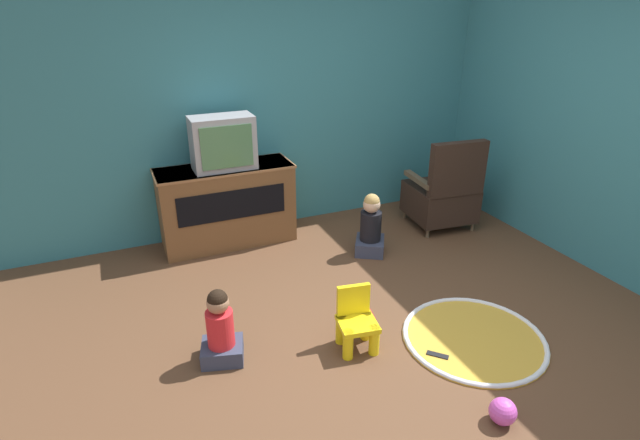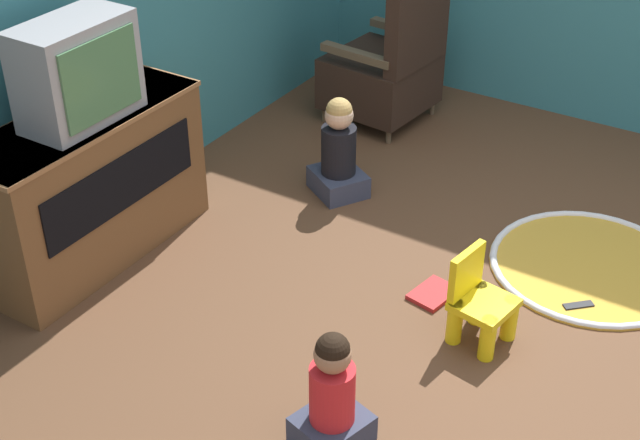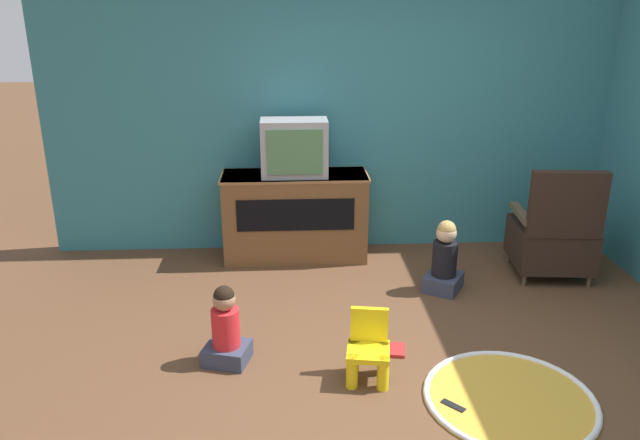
{
  "view_description": "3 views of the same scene",
  "coord_description": "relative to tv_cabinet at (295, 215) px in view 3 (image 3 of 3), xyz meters",
  "views": [
    {
      "loc": [
        -1.72,
        -2.57,
        2.3
      ],
      "look_at": [
        -0.34,
        0.61,
        0.74
      ],
      "focal_mm": 28.0,
      "sensor_mm": 36.0,
      "label": 1
    },
    {
      "loc": [
        -3.44,
        -1.09,
        2.74
      ],
      "look_at": [
        -0.68,
        0.63,
        0.63
      ],
      "focal_mm": 50.0,
      "sensor_mm": 36.0,
      "label": 2
    },
    {
      "loc": [
        -0.82,
        -3.39,
        2.29
      ],
      "look_at": [
        -0.6,
        0.56,
        0.87
      ],
      "focal_mm": 35.0,
      "sensor_mm": 36.0,
      "label": 3
    }
  ],
  "objects": [
    {
      "name": "yellow_kid_chair",
      "position": [
        0.42,
        -1.99,
        -0.23
      ],
      "size": [
        0.3,
        0.29,
        0.45
      ],
      "rotation": [
        0.0,
        0.0,
        -0.16
      ],
      "color": "yellow",
      "rests_on": "ground_plane"
    },
    {
      "name": "child_watching_center",
      "position": [
        -0.49,
        -1.75,
        -0.17
      ],
      "size": [
        0.34,
        0.31,
        0.55
      ],
      "rotation": [
        0.0,
        0.0,
        -0.28
      ],
      "color": "#33384C",
      "rests_on": "ground_plane"
    },
    {
      "name": "ground_plane",
      "position": [
        0.75,
        -1.98,
        -0.41
      ],
      "size": [
        30.0,
        30.0,
        0.0
      ],
      "primitive_type": "plane",
      "color": "brown"
    },
    {
      "name": "book",
      "position": [
        0.6,
        -1.69,
        -0.4
      ],
      "size": [
        0.26,
        0.21,
        0.02
      ],
      "rotation": [
        0.0,
        0.0,
        2.96
      ],
      "color": "#B22323",
      "rests_on": "ground_plane"
    },
    {
      "name": "wall_back",
      "position": [
        0.39,
        0.32,
        0.91
      ],
      "size": [
        5.28,
        0.12,
        2.64
      ],
      "color": "teal",
      "rests_on": "ground_plane"
    },
    {
      "name": "play_mat",
      "position": [
        1.25,
        -2.27,
        -0.4
      ],
      "size": [
        1.04,
        1.04,
        0.04
      ],
      "color": "gold",
      "rests_on": "ground_plane"
    },
    {
      "name": "child_watching_left",
      "position": [
        1.2,
        -0.77,
        -0.15
      ],
      "size": [
        0.39,
        0.4,
        0.61
      ],
      "rotation": [
        0.0,
        0.0,
        1.03
      ],
      "color": "#33384C",
      "rests_on": "ground_plane"
    },
    {
      "name": "tv_cabinet",
      "position": [
        0.0,
        0.0,
        0.0
      ],
      "size": [
        1.31,
        0.48,
        0.8
      ],
      "color": "brown",
      "rests_on": "ground_plane"
    },
    {
      "name": "television",
      "position": [
        -0.0,
        -0.04,
        0.64
      ],
      "size": [
        0.58,
        0.32,
        0.5
      ],
      "color": "#939399",
      "rests_on": "tv_cabinet"
    },
    {
      "name": "black_armchair",
      "position": [
        2.19,
        -0.54,
        -0.05
      ],
      "size": [
        0.69,
        0.68,
        1.0
      ],
      "rotation": [
        0.0,
        0.0,
        3.04
      ],
      "color": "brown",
      "rests_on": "ground_plane"
    },
    {
      "name": "remote_control",
      "position": [
        0.89,
        -2.33,
        -0.4
      ],
      "size": [
        0.14,
        0.14,
        0.02
      ],
      "rotation": [
        0.0,
        0.0,
        2.34
      ],
      "color": "black",
      "rests_on": "ground_plane"
    }
  ]
}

